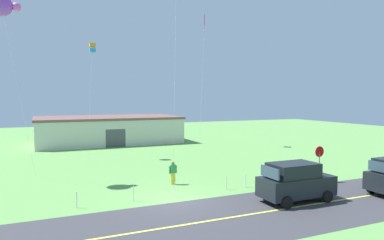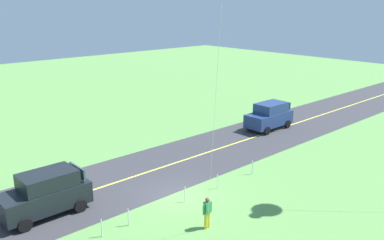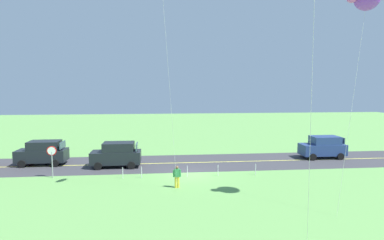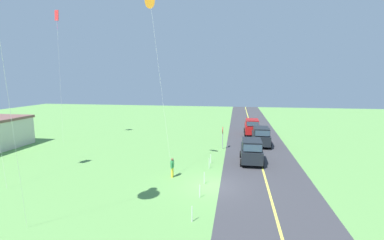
{
  "view_description": "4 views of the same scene",
  "coord_description": "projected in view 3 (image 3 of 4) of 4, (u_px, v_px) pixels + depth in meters",
  "views": [
    {
      "loc": [
        -7.18,
        -18.85,
        5.97
      ],
      "look_at": [
        1.96,
        1.79,
        4.54
      ],
      "focal_mm": 32.69,
      "sensor_mm": 36.0,
      "label": 1
    },
    {
      "loc": [
        13.67,
        16.02,
        10.45
      ],
      "look_at": [
        0.01,
        0.97,
        4.65
      ],
      "focal_mm": 38.66,
      "sensor_mm": 36.0,
      "label": 2
    },
    {
      "loc": [
        2.34,
        25.45,
        7.2
      ],
      "look_at": [
        -0.02,
        1.58,
        4.69
      ],
      "focal_mm": 29.53,
      "sensor_mm": 36.0,
      "label": 3
    },
    {
      "loc": [
        -19.27,
        -1.61,
        7.85
      ],
      "look_at": [
        2.43,
        2.0,
        4.55
      ],
      "focal_mm": 25.36,
      "sensor_mm": 36.0,
      "label": 4
    }
  ],
  "objects": [
    {
      "name": "ground_plane",
      "position": [
        190.0,
        175.0,
        26.17
      ],
      "size": [
        120.0,
        120.0,
        0.1
      ],
      "primitive_type": "cube",
      "color": "#60994C"
    },
    {
      "name": "asphalt_road",
      "position": [
        186.0,
        163.0,
        30.12
      ],
      "size": [
        120.0,
        7.0,
        0.0
      ],
      "primitive_type": "cube",
      "color": "#38383D",
      "rests_on": "ground"
    },
    {
      "name": "road_centre_stripe",
      "position": [
        186.0,
        163.0,
        30.12
      ],
      "size": [
        120.0,
        0.16,
        0.0
      ],
      "primitive_type": "cube",
      "color": "#E5E04C",
      "rests_on": "asphalt_road"
    },
    {
      "name": "car_suv_foreground",
      "position": [
        117.0,
        154.0,
        28.47
      ],
      "size": [
        4.4,
        2.12,
        2.24
      ],
      "color": "black",
      "rests_on": "ground"
    },
    {
      "name": "car_parked_east_near",
      "position": [
        43.0,
        153.0,
        29.23
      ],
      "size": [
        4.4,
        2.12,
        2.24
      ],
      "color": "black",
      "rests_on": "ground"
    },
    {
      "name": "car_parked_west_far",
      "position": [
        323.0,
        147.0,
        32.03
      ],
      "size": [
        4.4,
        2.12,
        2.24
      ],
      "color": "navy",
      "rests_on": "ground"
    },
    {
      "name": "stop_sign",
      "position": [
        52.0,
        155.0,
        25.0
      ],
      "size": [
        0.76,
        0.08,
        2.56
      ],
      "color": "gray",
      "rests_on": "ground"
    },
    {
      "name": "person_adult_near",
      "position": [
        177.0,
        176.0,
        22.57
      ],
      "size": [
        0.58,
        0.22,
        1.6
      ],
      "rotation": [
        0.0,
        0.0,
        0.32
      ],
      "color": "yellow",
      "rests_on": "ground"
    },
    {
      "name": "fence_post_0",
      "position": [
        256.0,
        169.0,
        25.95
      ],
      "size": [
        0.05,
        0.05,
        0.9
      ],
      "primitive_type": "cylinder",
      "color": "silver",
      "rests_on": "ground"
    },
    {
      "name": "fence_post_1",
      "position": [
        218.0,
        170.0,
        25.64
      ],
      "size": [
        0.05,
        0.05,
        0.9
      ],
      "primitive_type": "cylinder",
      "color": "silver",
      "rests_on": "ground"
    },
    {
      "name": "fence_post_2",
      "position": [
        187.0,
        171.0,
        25.4
      ],
      "size": [
        0.05,
        0.05,
        0.9
      ],
      "primitive_type": "cylinder",
      "color": "silver",
      "rests_on": "ground"
    },
    {
      "name": "fence_post_3",
      "position": [
        142.0,
        172.0,
        25.04
      ],
      "size": [
        0.05,
        0.05,
        0.9
      ],
      "primitive_type": "cylinder",
      "color": "silver",
      "rests_on": "ground"
    },
    {
      "name": "fence_post_4",
      "position": [
        123.0,
        173.0,
        24.9
      ],
      "size": [
        0.05,
        0.05,
        0.9
      ],
      "primitive_type": "cylinder",
      "color": "silver",
      "rests_on": "ground"
    }
  ]
}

